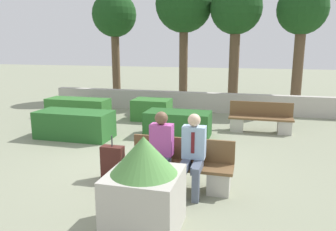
{
  "coord_description": "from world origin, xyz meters",
  "views": [
    {
      "loc": [
        2.04,
        -6.2,
        2.39
      ],
      "look_at": [
        0.27,
        0.5,
        0.9
      ],
      "focal_mm": 35.0,
      "sensor_mm": 36.0,
      "label": 1
    }
  ],
  "objects_px": {
    "tree_leftmost": "(114,17)",
    "tree_rightmost": "(302,13)",
    "suitcase": "(113,163)",
    "bench_front": "(180,170)",
    "person_seated_woman": "(160,148)",
    "planter_corner_left": "(144,186)",
    "bench_left_side": "(260,121)",
    "tree_center_left": "(184,6)",
    "tree_center_right": "(236,12)",
    "person_seated_man": "(193,151)"
  },
  "relations": [
    {
      "from": "person_seated_woman",
      "to": "tree_rightmost",
      "type": "xyz_separation_m",
      "value": [
        2.99,
        7.98,
        2.79
      ]
    },
    {
      "from": "suitcase",
      "to": "tree_leftmost",
      "type": "distance_m",
      "value": 9.67
    },
    {
      "from": "tree_rightmost",
      "to": "tree_center_left",
      "type": "bearing_deg",
      "value": 173.4
    },
    {
      "from": "suitcase",
      "to": "tree_leftmost",
      "type": "xyz_separation_m",
      "value": [
        -3.56,
        8.37,
        3.26
      ]
    },
    {
      "from": "planter_corner_left",
      "to": "suitcase",
      "type": "distance_m",
      "value": 1.85
    },
    {
      "from": "bench_left_side",
      "to": "suitcase",
      "type": "bearing_deg",
      "value": -134.35
    },
    {
      "from": "person_seated_man",
      "to": "suitcase",
      "type": "bearing_deg",
      "value": 173.84
    },
    {
      "from": "bench_front",
      "to": "bench_left_side",
      "type": "bearing_deg",
      "value": 71.82
    },
    {
      "from": "tree_leftmost",
      "to": "tree_center_right",
      "type": "distance_m",
      "value": 5.16
    },
    {
      "from": "suitcase",
      "to": "tree_center_left",
      "type": "distance_m",
      "value": 9.11
    },
    {
      "from": "person_seated_man",
      "to": "planter_corner_left",
      "type": "height_order",
      "value": "person_seated_man"
    },
    {
      "from": "tree_center_right",
      "to": "tree_rightmost",
      "type": "distance_m",
      "value": 2.34
    },
    {
      "from": "suitcase",
      "to": "bench_front",
      "type": "bearing_deg",
      "value": -1.06
    },
    {
      "from": "bench_front",
      "to": "planter_corner_left",
      "type": "relative_size",
      "value": 1.4
    },
    {
      "from": "bench_front",
      "to": "planter_corner_left",
      "type": "distance_m",
      "value": 1.47
    },
    {
      "from": "suitcase",
      "to": "tree_center_right",
      "type": "height_order",
      "value": "tree_center_right"
    },
    {
      "from": "bench_left_side",
      "to": "tree_center_right",
      "type": "bearing_deg",
      "value": 93.02
    },
    {
      "from": "bench_left_side",
      "to": "person_seated_woman",
      "type": "bearing_deg",
      "value": -123.45
    },
    {
      "from": "bench_left_side",
      "to": "tree_center_right",
      "type": "distance_m",
      "value": 5.2
    },
    {
      "from": "suitcase",
      "to": "person_seated_man",
      "type": "bearing_deg",
      "value": -6.16
    },
    {
      "from": "bench_front",
      "to": "person_seated_woman",
      "type": "height_order",
      "value": "person_seated_woman"
    },
    {
      "from": "tree_leftmost",
      "to": "tree_rightmost",
      "type": "distance_m",
      "value": 7.5
    },
    {
      "from": "tree_leftmost",
      "to": "person_seated_woman",
      "type": "bearing_deg",
      "value": -62.24
    },
    {
      "from": "planter_corner_left",
      "to": "tree_center_left",
      "type": "height_order",
      "value": "tree_center_left"
    },
    {
      "from": "bench_left_side",
      "to": "person_seated_man",
      "type": "height_order",
      "value": "person_seated_man"
    },
    {
      "from": "person_seated_man",
      "to": "planter_corner_left",
      "type": "relative_size",
      "value": 1.02
    },
    {
      "from": "tree_center_right",
      "to": "suitcase",
      "type": "bearing_deg",
      "value": -101.26
    },
    {
      "from": "tree_leftmost",
      "to": "tree_rightmost",
      "type": "relative_size",
      "value": 1.02
    },
    {
      "from": "person_seated_woman",
      "to": "tree_center_right",
      "type": "height_order",
      "value": "tree_center_right"
    },
    {
      "from": "planter_corner_left",
      "to": "tree_rightmost",
      "type": "distance_m",
      "value": 10.12
    },
    {
      "from": "tree_center_left",
      "to": "tree_rightmost",
      "type": "relative_size",
      "value": 1.14
    },
    {
      "from": "planter_corner_left",
      "to": "tree_center_right",
      "type": "relative_size",
      "value": 0.27
    },
    {
      "from": "bench_front",
      "to": "planter_corner_left",
      "type": "height_order",
      "value": "planter_corner_left"
    },
    {
      "from": "person_seated_woman",
      "to": "tree_leftmost",
      "type": "xyz_separation_m",
      "value": [
        -4.49,
        8.53,
        2.85
      ]
    },
    {
      "from": "suitcase",
      "to": "tree_leftmost",
      "type": "bearing_deg",
      "value": 113.01
    },
    {
      "from": "bench_front",
      "to": "tree_center_right",
      "type": "distance_m",
      "value": 8.7
    },
    {
      "from": "person_seated_man",
      "to": "planter_corner_left",
      "type": "distance_m",
      "value": 1.35
    },
    {
      "from": "person_seated_woman",
      "to": "tree_rightmost",
      "type": "height_order",
      "value": "tree_rightmost"
    },
    {
      "from": "person_seated_woman",
      "to": "suitcase",
      "type": "bearing_deg",
      "value": 170.32
    },
    {
      "from": "tree_leftmost",
      "to": "tree_center_right",
      "type": "height_order",
      "value": "tree_center_right"
    },
    {
      "from": "bench_left_side",
      "to": "suitcase",
      "type": "relative_size",
      "value": 2.14
    },
    {
      "from": "suitcase",
      "to": "tree_leftmost",
      "type": "relative_size",
      "value": 0.18
    },
    {
      "from": "tree_leftmost",
      "to": "bench_left_side",
      "type": "bearing_deg",
      "value": -34.35
    },
    {
      "from": "bench_front",
      "to": "tree_center_left",
      "type": "distance_m",
      "value": 9.28
    },
    {
      "from": "person_seated_woman",
      "to": "tree_center_right",
      "type": "bearing_deg",
      "value": 85.39
    },
    {
      "from": "person_seated_man",
      "to": "tree_center_left",
      "type": "height_order",
      "value": "tree_center_left"
    },
    {
      "from": "tree_leftmost",
      "to": "tree_center_right",
      "type": "relative_size",
      "value": 0.97
    },
    {
      "from": "bench_left_side",
      "to": "tree_center_left",
      "type": "bearing_deg",
      "value": 114.77
    },
    {
      "from": "bench_front",
      "to": "person_seated_woman",
      "type": "bearing_deg",
      "value": -157.14
    },
    {
      "from": "planter_corner_left",
      "to": "tree_center_left",
      "type": "bearing_deg",
      "value": 99.3
    }
  ]
}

